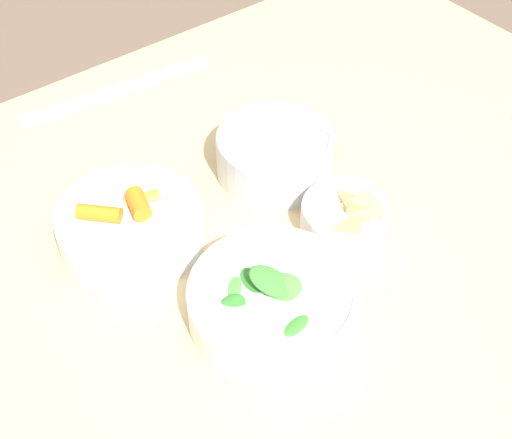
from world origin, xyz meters
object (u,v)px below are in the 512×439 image
bowl_greens (272,300)px  ruler (119,89)px  bowl_cookies (345,216)px  bowl_carrots (129,223)px  bowl_beans_hotdog (275,154)px

bowl_greens → ruler: (0.08, 0.50, -0.03)m
bowl_greens → ruler: bearing=80.6°
bowl_cookies → bowl_greens: bearing=-162.3°
bowl_carrots → bowl_greens: bearing=-71.8°
bowl_carrots → bowl_greens: same height
bowl_carrots → bowl_beans_hotdog: 0.23m
ruler → bowl_beans_hotdog: bearing=-75.7°
bowl_greens → bowl_cookies: size_ratio=1.76×
bowl_beans_hotdog → ruler: (-0.08, 0.30, -0.03)m
bowl_carrots → ruler: (0.15, 0.30, -0.03)m
bowl_cookies → ruler: size_ratio=0.34×
bowl_carrots → bowl_beans_hotdog: bowl_carrots is taller
bowl_greens → ruler: bowl_greens is taller
bowl_beans_hotdog → bowl_cookies: bearing=-90.6°
bowl_carrots → bowl_cookies: bearing=-34.2°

